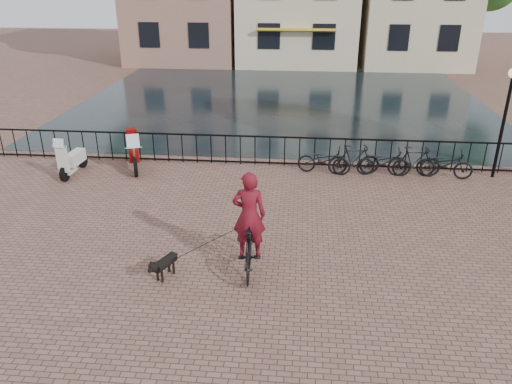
# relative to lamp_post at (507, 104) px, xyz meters

# --- Properties ---
(ground) EXTENTS (100.00, 100.00, 0.00)m
(ground) POSITION_rel_lamp_post_xyz_m (-7.20, -7.60, -2.38)
(ground) COLOR brown
(ground) RESTS_ON ground
(canal_water) EXTENTS (20.00, 20.00, 0.00)m
(canal_water) POSITION_rel_lamp_post_xyz_m (-7.20, 9.70, -2.38)
(canal_water) COLOR black
(canal_water) RESTS_ON ground
(railing) EXTENTS (20.00, 0.05, 1.02)m
(railing) POSITION_rel_lamp_post_xyz_m (-7.20, 0.40, -1.87)
(railing) COLOR black
(railing) RESTS_ON ground
(lamp_post) EXTENTS (0.30, 0.30, 3.45)m
(lamp_post) POSITION_rel_lamp_post_xyz_m (0.00, 0.00, 0.00)
(lamp_post) COLOR black
(lamp_post) RESTS_ON ground
(cyclist) EXTENTS (0.89, 2.02, 2.71)m
(cyclist) POSITION_rel_lamp_post_xyz_m (-7.20, -6.14, -1.35)
(cyclist) COLOR black
(cyclist) RESTS_ON ground
(dog) EXTENTS (0.61, 0.89, 0.57)m
(dog) POSITION_rel_lamp_post_xyz_m (-8.97, -6.59, -2.09)
(dog) COLOR black
(dog) RESTS_ON ground
(motorcycle) EXTENTS (1.18, 2.09, 1.46)m
(motorcycle) POSITION_rel_lamp_post_xyz_m (-11.68, -0.28, -1.65)
(motorcycle) COLOR maroon
(motorcycle) RESTS_ON ground
(scooter) EXTENTS (0.53, 1.57, 1.44)m
(scooter) POSITION_rel_lamp_post_xyz_m (-13.46, -1.00, -1.66)
(scooter) COLOR silver
(scooter) RESTS_ON ground
(parked_bike_0) EXTENTS (1.79, 0.87, 0.90)m
(parked_bike_0) POSITION_rel_lamp_post_xyz_m (-5.40, -0.20, -1.93)
(parked_bike_0) COLOR black
(parked_bike_0) RESTS_ON ground
(parked_bike_1) EXTENTS (1.71, 0.66, 1.00)m
(parked_bike_1) POSITION_rel_lamp_post_xyz_m (-4.45, -0.20, -1.88)
(parked_bike_1) COLOR black
(parked_bike_1) RESTS_ON ground
(parked_bike_2) EXTENTS (1.72, 0.61, 0.90)m
(parked_bike_2) POSITION_rel_lamp_post_xyz_m (-3.50, -0.20, -1.93)
(parked_bike_2) COLOR black
(parked_bike_2) RESTS_ON ground
(parked_bike_3) EXTENTS (1.68, 0.51, 1.00)m
(parked_bike_3) POSITION_rel_lamp_post_xyz_m (-2.55, -0.20, -1.88)
(parked_bike_3) COLOR black
(parked_bike_3) RESTS_ON ground
(parked_bike_4) EXTENTS (1.79, 0.86, 0.90)m
(parked_bike_4) POSITION_rel_lamp_post_xyz_m (-1.60, -0.20, -1.93)
(parked_bike_4) COLOR black
(parked_bike_4) RESTS_ON ground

